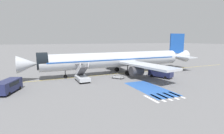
# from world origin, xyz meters

# --- Properties ---
(ground_plane) EXTENTS (600.00, 600.00, 0.00)m
(ground_plane) POSITION_xyz_m (0.00, 0.00, 0.00)
(ground_plane) COLOR slate
(apron_leadline_yellow) EXTENTS (79.82, 2.09, 0.01)m
(apron_leadline_yellow) POSITION_xyz_m (-1.55, 0.43, 0.00)
(apron_leadline_yellow) COLOR gold
(apron_leadline_yellow) RESTS_ON ground_plane
(apron_stand_patch_blue) EXTENTS (4.80, 10.93, 0.01)m
(apron_stand_patch_blue) POSITION_xyz_m (-1.55, -14.16, 0.00)
(apron_stand_patch_blue) COLOR #2856A8
(apron_stand_patch_blue) RESTS_ON ground_plane
(apron_walkway_bar_0) EXTENTS (0.44, 3.60, 0.01)m
(apron_walkway_bar_0) POSITION_xyz_m (-4.55, -18.77, 0.00)
(apron_walkway_bar_0) COLOR silver
(apron_walkway_bar_0) RESTS_ON ground_plane
(apron_walkway_bar_1) EXTENTS (0.44, 3.60, 0.01)m
(apron_walkway_bar_1) POSITION_xyz_m (-3.35, -18.77, 0.00)
(apron_walkway_bar_1) COLOR silver
(apron_walkway_bar_1) RESTS_ON ground_plane
(apron_walkway_bar_2) EXTENTS (0.44, 3.60, 0.01)m
(apron_walkway_bar_2) POSITION_xyz_m (-2.15, -18.77, 0.00)
(apron_walkway_bar_2) COLOR silver
(apron_walkway_bar_2) RESTS_ON ground_plane
(apron_walkway_bar_3) EXTENTS (0.44, 3.60, 0.01)m
(apron_walkway_bar_3) POSITION_xyz_m (-0.95, -18.77, 0.00)
(apron_walkway_bar_3) COLOR silver
(apron_walkway_bar_3) RESTS_ON ground_plane
(apron_walkway_bar_4) EXTENTS (0.44, 3.60, 0.01)m
(apron_walkway_bar_4) POSITION_xyz_m (0.25, -18.77, 0.00)
(apron_walkway_bar_4) COLOR silver
(apron_walkway_bar_4) RESTS_ON ground_plane
(airliner) EXTENTS (45.48, 31.93, 10.29)m
(airliner) POSITION_xyz_m (-0.94, 0.45, 3.61)
(airliner) COLOR #B7BCC4
(airliner) RESTS_ON ground_plane
(boarding_stairs_forward) EXTENTS (2.31, 5.27, 4.23)m
(boarding_stairs_forward) POSITION_xyz_m (-11.30, -4.19, 1.02)
(boarding_stairs_forward) COLOR #ADB2BA
(boarding_stairs_forward) RESTS_ON ground_plane
(fuel_tanker) EXTENTS (8.88, 3.53, 3.46)m
(fuel_tanker) POSITION_xyz_m (7.22, 25.72, 1.75)
(fuel_tanker) COLOR #38383D
(fuel_tanker) RESTS_ON ground_plane
(service_van_0) EXTENTS (4.16, 5.74, 2.42)m
(service_van_0) POSITION_xyz_m (6.11, -7.38, 1.43)
(service_van_0) COLOR #1E234C
(service_van_0) RESTS_ON ground_plane
(service_van_1) EXTENTS (3.89, 5.82, 2.06)m
(service_van_1) POSITION_xyz_m (-24.21, -7.17, 1.24)
(service_van_1) COLOR #1E234C
(service_van_1) RESTS_ON ground_plane
(baggage_cart) EXTENTS (2.80, 2.97, 0.87)m
(baggage_cart) POSITION_xyz_m (-3.29, -4.48, 0.26)
(baggage_cart) COLOR gray
(baggage_cart) RESTS_ON ground_plane
(ground_crew_0) EXTENTS (0.45, 0.48, 1.70)m
(ground_crew_0) POSITION_xyz_m (2.41, -2.71, 0.98)
(ground_crew_0) COLOR #2D2D33
(ground_crew_0) RESTS_ON ground_plane
(ground_crew_1) EXTENTS (0.26, 0.44, 1.81)m
(ground_crew_1) POSITION_xyz_m (9.90, -4.02, 1.05)
(ground_crew_1) COLOR #191E38
(ground_crew_1) RESTS_ON ground_plane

